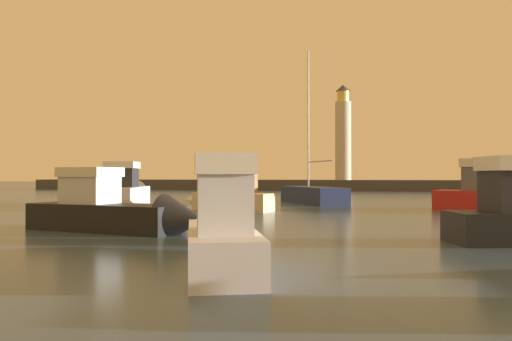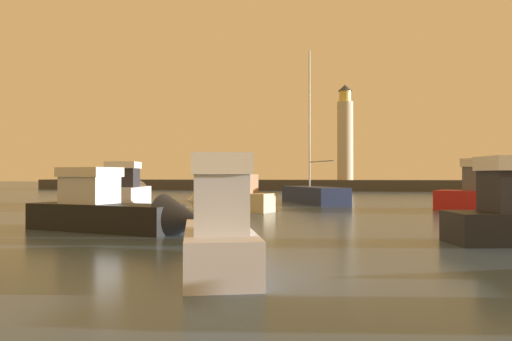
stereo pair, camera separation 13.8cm
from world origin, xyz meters
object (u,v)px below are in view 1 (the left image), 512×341
motorboat_3 (121,211)px  motorboat_1 (511,196)px  motorboat_0 (220,231)px  motorboat_6 (128,192)px  lighthouse (343,135)px  motorboat_5 (224,199)px  sailboat_moored (312,194)px

motorboat_3 → motorboat_1: bearing=37.7°
motorboat_0 → motorboat_6: 23.84m
motorboat_1 → motorboat_3: 21.75m
lighthouse → motorboat_0: lighthouse is taller
lighthouse → motorboat_5: bearing=-99.2°
motorboat_3 → motorboat_5: bearing=84.4°
motorboat_3 → motorboat_6: 16.14m
motorboat_1 → motorboat_0: bearing=-121.7°
lighthouse → motorboat_6: 39.14m
motorboat_5 → lighthouse: bearing=80.8°
motorboat_5 → sailboat_moored: sailboat_moored is taller
motorboat_1 → motorboat_5: (-16.13, -2.24, -0.22)m
motorboat_3 → sailboat_moored: sailboat_moored is taller
motorboat_0 → motorboat_6: motorboat_6 is taller
lighthouse → motorboat_6: lighthouse is taller
lighthouse → sailboat_moored: lighthouse is taller
motorboat_3 → motorboat_5: motorboat_3 is taller
motorboat_0 → sailboat_moored: 25.47m
lighthouse → motorboat_6: size_ratio=1.66×
motorboat_6 → motorboat_1: bearing=-3.3°
lighthouse → motorboat_0: size_ratio=2.22×
motorboat_5 → motorboat_3: bearing=-95.6°
lighthouse → sailboat_moored: 31.85m
motorboat_3 → sailboat_moored: bearing=74.1°
sailboat_moored → lighthouse: bearing=86.5°
motorboat_0 → sailboat_moored: (0.25, 25.47, -0.14)m
lighthouse → motorboat_0: bearing=-92.2°
sailboat_moored → motorboat_5: bearing=-117.9°
lighthouse → motorboat_3: (-7.46, -50.61, -6.76)m
lighthouse → sailboat_moored: bearing=-93.5°
motorboat_6 → sailboat_moored: sailboat_moored is taller
motorboat_0 → sailboat_moored: size_ratio=0.51×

